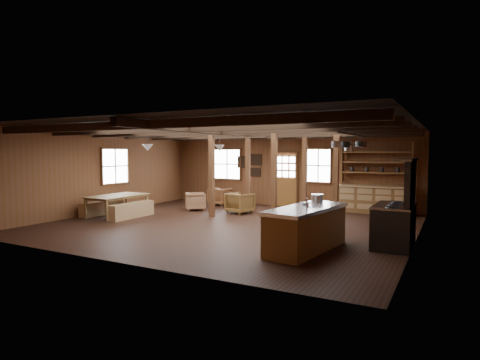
% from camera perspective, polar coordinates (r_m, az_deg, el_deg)
% --- Properties ---
extents(room, '(10.04, 9.04, 2.84)m').
position_cam_1_polar(room, '(11.57, -1.65, 0.51)').
color(room, black).
rests_on(room, ground).
extents(ceiling_joists, '(9.80, 8.82, 0.18)m').
position_cam_1_polar(ceiling_joists, '(11.72, -1.23, 6.81)').
color(ceiling_joists, black).
rests_on(ceiling_joists, ceiling).
extents(timber_posts, '(3.95, 2.35, 2.80)m').
position_cam_1_polar(timber_posts, '(13.20, 4.80, 0.92)').
color(timber_posts, '#412512').
rests_on(timber_posts, floor).
extents(back_door, '(1.02, 0.08, 2.15)m').
position_cam_1_polar(back_door, '(15.62, 6.47, -0.52)').
color(back_door, brown).
rests_on(back_door, floor).
extents(window_back_left, '(1.32, 0.06, 1.32)m').
position_cam_1_polar(window_back_left, '(16.72, -1.82, 2.27)').
color(window_back_left, white).
rests_on(window_back_left, wall_back).
extents(window_back_right, '(1.02, 0.06, 1.32)m').
position_cam_1_polar(window_back_right, '(15.16, 11.08, 2.02)').
color(window_back_right, white).
rests_on(window_back_right, wall_back).
extents(window_left, '(0.14, 1.24, 1.32)m').
position_cam_1_polar(window_left, '(15.01, -17.35, 1.89)').
color(window_left, white).
rests_on(window_left, wall_back).
extents(notice_boards, '(1.08, 0.03, 0.90)m').
position_cam_1_polar(notice_boards, '(16.20, 1.56, 2.35)').
color(notice_boards, silver).
rests_on(notice_boards, wall_back).
extents(back_counter, '(2.55, 0.60, 2.45)m').
position_cam_1_polar(back_counter, '(14.50, 18.69, -2.17)').
color(back_counter, brown).
rests_on(back_counter, floor).
extents(pendant_lamps, '(1.86, 2.36, 0.66)m').
position_cam_1_polar(pendant_lamps, '(13.61, -7.83, 4.58)').
color(pendant_lamps, '#2C2C2E').
rests_on(pendant_lamps, ceiling).
extents(pot_rack, '(0.37, 3.00, 0.43)m').
position_cam_1_polar(pot_rack, '(10.59, 15.63, 4.94)').
color(pot_rack, '#2C2C2E').
rests_on(pot_rack, ceiling).
extents(kitchen_island, '(1.20, 2.59, 1.20)m').
position_cam_1_polar(kitchen_island, '(8.74, 9.45, -6.78)').
color(kitchen_island, brown).
rests_on(kitchen_island, floor).
extents(step_stool, '(0.51, 0.37, 0.44)m').
position_cam_1_polar(step_stool, '(10.85, 8.88, -6.05)').
color(step_stool, olive).
rests_on(step_stool, floor).
extents(commercial_range, '(0.82, 1.59, 1.96)m').
position_cam_1_polar(commercial_range, '(9.58, 21.35, -5.11)').
color(commercial_range, '#2C2C2E').
rests_on(commercial_range, floor).
extents(dining_table, '(1.11, 1.99, 0.70)m').
position_cam_1_polar(dining_table, '(13.71, -16.91, -3.54)').
color(dining_table, olive).
rests_on(dining_table, floor).
extents(bench_wall, '(0.31, 1.68, 0.46)m').
position_cam_1_polar(bench_wall, '(14.26, -19.04, -3.78)').
color(bench_wall, olive).
rests_on(bench_wall, floor).
extents(bench_aisle, '(0.33, 1.75, 0.48)m').
position_cam_1_polar(bench_aisle, '(13.32, -15.13, -4.18)').
color(bench_aisle, olive).
rests_on(bench_aisle, floor).
extents(armchair_a, '(0.78, 0.80, 0.69)m').
position_cam_1_polar(armchair_a, '(15.97, -2.87, -2.34)').
color(armchair_a, brown).
rests_on(armchair_a, floor).
extents(armchair_b, '(0.95, 0.96, 0.71)m').
position_cam_1_polar(armchair_b, '(13.80, 0.02, -3.28)').
color(armchair_b, brown).
rests_on(armchair_b, floor).
extents(armchair_c, '(0.98, 0.98, 0.64)m').
position_cam_1_polar(armchair_c, '(14.63, -6.32, -3.03)').
color(armchair_c, '#956643').
rests_on(armchair_c, floor).
extents(counter_pot, '(0.29, 0.29, 0.17)m').
position_cam_1_polar(counter_pot, '(9.62, 10.90, -2.51)').
color(counter_pot, silver).
rests_on(counter_pot, kitchen_island).
extents(bowl, '(0.28, 0.28, 0.06)m').
position_cam_1_polar(bowl, '(8.99, 9.30, -3.31)').
color(bowl, silver).
rests_on(bowl, kitchen_island).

